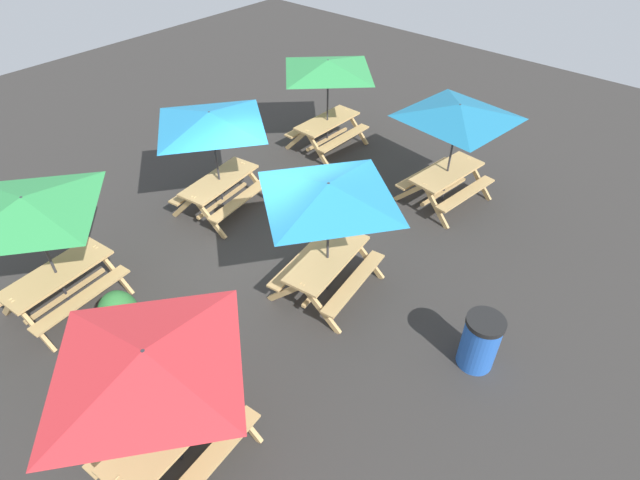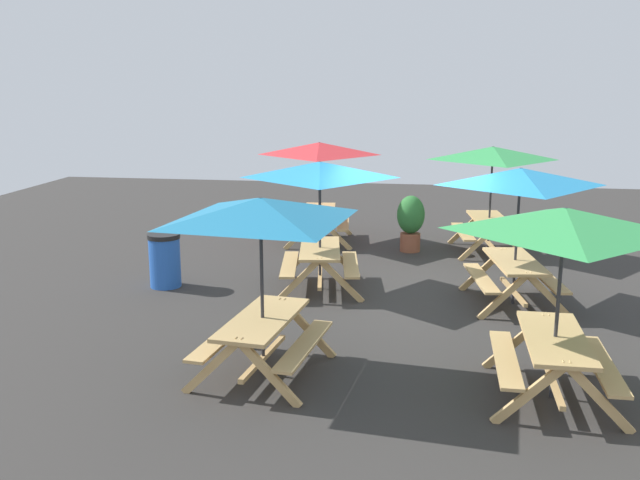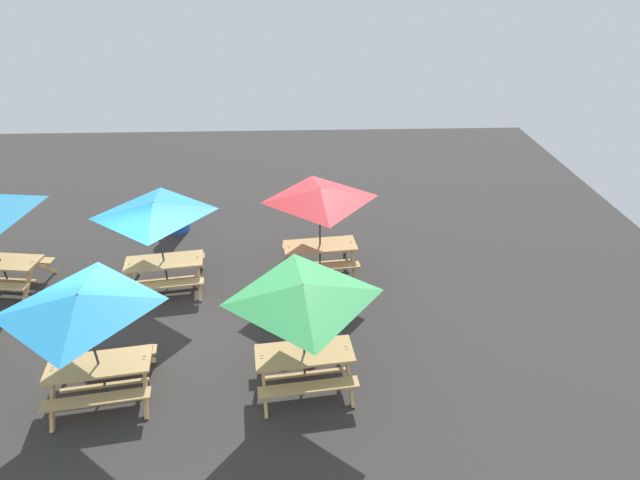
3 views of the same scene
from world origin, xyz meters
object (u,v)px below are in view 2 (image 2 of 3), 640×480
at_px(picnic_table_2, 492,161).
at_px(potted_plant_0, 411,220).
at_px(picnic_table_0, 319,156).
at_px(picnic_table_5, 261,223).
at_px(picnic_table_1, 320,179).
at_px(picnic_table_3, 520,187).
at_px(trash_bin_blue, 165,260).
at_px(picnic_table_4, 563,235).

relative_size(picnic_table_2, potted_plant_0, 1.90).
distance_m(picnic_table_0, picnic_table_5, 7.59).
bearing_deg(picnic_table_1, picnic_table_3, -104.75).
height_order(picnic_table_2, picnic_table_5, same).
xyz_separation_m(picnic_table_3, potted_plant_0, (3.50, 1.82, -1.30)).
distance_m(picnic_table_2, potted_plant_0, 2.13).
bearing_deg(picnic_table_2, picnic_table_5, 148.19).
height_order(picnic_table_0, picnic_table_1, same).
distance_m(picnic_table_5, trash_bin_blue, 4.70).
bearing_deg(picnic_table_0, picnic_table_2, -102.77).
xyz_separation_m(picnic_table_4, potted_plant_0, (7.12, 1.89, -1.30)).
bearing_deg(potted_plant_0, trash_bin_blue, 128.18).
bearing_deg(picnic_table_1, picnic_table_0, 0.81).
relative_size(picnic_table_3, trash_bin_blue, 2.38).
xyz_separation_m(picnic_table_0, picnic_table_2, (-0.43, -3.79, 0.00)).
height_order(picnic_table_1, picnic_table_5, same).
height_order(picnic_table_4, potted_plant_0, picnic_table_4).
bearing_deg(trash_bin_blue, picnic_table_5, -143.35).
height_order(picnic_table_4, trash_bin_blue, picnic_table_4).
xyz_separation_m(picnic_table_3, trash_bin_blue, (0.10, 6.15, -1.49)).
height_order(picnic_table_0, trash_bin_blue, picnic_table_0).
distance_m(picnic_table_3, picnic_table_4, 3.62).
xyz_separation_m(picnic_table_2, trash_bin_blue, (-3.57, 6.01, -1.49)).
relative_size(trash_bin_blue, potted_plant_0, 0.80).
bearing_deg(potted_plant_0, picnic_table_1, 153.97).
bearing_deg(picnic_table_2, potted_plant_0, 89.01).
bearing_deg(picnic_table_3, picnic_table_0, 35.51).
bearing_deg(potted_plant_0, picnic_table_3, -152.50).
xyz_separation_m(picnic_table_1, picnic_table_2, (3.29, -3.21, 0.00)).
distance_m(picnic_table_2, trash_bin_blue, 7.15).
height_order(picnic_table_1, picnic_table_3, same).
distance_m(picnic_table_1, potted_plant_0, 3.70).
relative_size(picnic_table_3, potted_plant_0, 1.90).
xyz_separation_m(picnic_table_1, picnic_table_5, (-3.86, 0.14, 0.00)).
bearing_deg(picnic_table_4, picnic_table_3, 1.68).
height_order(picnic_table_3, picnic_table_5, same).
bearing_deg(picnic_table_3, potted_plant_0, 19.25).
distance_m(picnic_table_1, picnic_table_4, 5.26).
distance_m(picnic_table_0, picnic_table_1, 3.76).
height_order(picnic_table_2, picnic_table_4, same).
distance_m(picnic_table_0, potted_plant_0, 2.55).
height_order(picnic_table_1, picnic_table_4, same).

